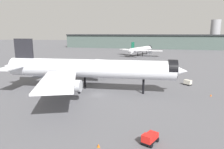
# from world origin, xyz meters

# --- Properties ---
(ground) EXTENTS (900.00, 900.00, 0.00)m
(ground) POSITION_xyz_m (0.00, 0.00, 0.00)
(ground) COLOR #56565B
(airliner_near_gate) EXTENTS (57.33, 52.40, 15.95)m
(airliner_near_gate) POSITION_xyz_m (-3.36, 3.16, 7.03)
(airliner_near_gate) COLOR silver
(airliner_near_gate) RESTS_ON ground
(airliner_far_taxiway) EXTENTS (34.01, 37.96, 11.13)m
(airliner_far_taxiway) POSITION_xyz_m (12.56, 107.67, 4.90)
(airliner_far_taxiway) COLOR white
(airliner_far_taxiway) RESTS_ON ground
(terminal_building) EXTENTS (211.50, 55.66, 31.58)m
(terminal_building) POSITION_xyz_m (29.71, 191.67, 8.30)
(terminal_building) COLOR #475651
(terminal_building) RESTS_ON ground
(service_truck_front) EXTENTS (5.85, 3.49, 3.00)m
(service_truck_front) POSITION_xyz_m (-29.75, 24.78, 1.59)
(service_truck_front) COLOR black
(service_truck_front) RESTS_ON ground
(baggage_tug_wing) EXTENTS (3.10, 3.57, 1.85)m
(baggage_tug_wing) POSITION_xyz_m (13.91, -25.53, 0.97)
(baggage_tug_wing) COLOR black
(baggage_tug_wing) RESTS_ON ground
(baggage_cart_trailing) EXTENTS (2.87, 2.84, 1.82)m
(baggage_cart_trailing) POSITION_xyz_m (28.50, 15.10, 0.98)
(baggage_cart_trailing) COLOR black
(baggage_cart_trailing) RESTS_ON ground
(traffic_cone_near_nose) EXTENTS (0.45, 0.45, 0.56)m
(traffic_cone_near_nose) POSITION_xyz_m (5.86, -27.73, 0.28)
(traffic_cone_near_nose) COLOR #F2600C
(traffic_cone_near_nose) RESTS_ON ground
(traffic_cone_wingtip) EXTENTS (0.45, 0.45, 0.56)m
(traffic_cone_wingtip) POSITION_xyz_m (32.29, 2.88, 0.28)
(traffic_cone_wingtip) COLOR #F2600C
(traffic_cone_wingtip) RESTS_ON ground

